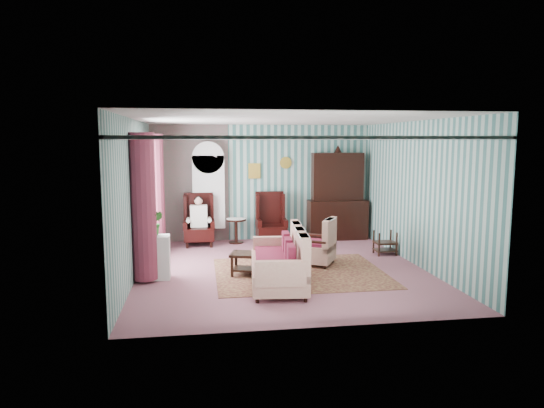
{
  "coord_description": "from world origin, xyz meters",
  "views": [
    {
      "loc": [
        -1.56,
        -9.12,
        2.52
      ],
      "look_at": [
        -0.1,
        0.6,
        1.22
      ],
      "focal_mm": 32.0,
      "sensor_mm": 36.0,
      "label": 1
    }
  ],
  "objects": [
    {
      "name": "rug",
      "position": [
        0.3,
        -0.3,
        0.01
      ],
      "size": [
        3.2,
        2.6,
        0.01
      ],
      "primitive_type": "cube",
      "color": "#55251C",
      "rests_on": "floor"
    },
    {
      "name": "sofa",
      "position": [
        -0.25,
        -1.03,
        0.56
      ],
      "size": [
        1.12,
        2.11,
        1.12
      ],
      "primitive_type": "cube",
      "rotation": [
        0.0,
        0.0,
        1.47
      ],
      "color": "beige",
      "rests_on": "floor"
    },
    {
      "name": "floral_armchair",
      "position": [
        0.73,
        0.26,
        0.47
      ],
      "size": [
        1.14,
        1.11,
        0.93
      ],
      "primitive_type": "cube",
      "rotation": [
        0.0,
        0.0,
        1.05
      ],
      "color": "#C2B096",
      "rests_on": "floor"
    },
    {
      "name": "wingback_right",
      "position": [
        0.15,
        2.45,
        0.62
      ],
      "size": [
        0.76,
        0.8,
        1.25
      ],
      "primitive_type": "cube",
      "color": "black",
      "rests_on": "floor"
    },
    {
      "name": "dresser_hutch",
      "position": [
        1.9,
        2.72,
        1.18
      ],
      "size": [
        1.5,
        0.56,
        2.36
      ],
      "primitive_type": "cube",
      "color": "black",
      "rests_on": "floor"
    },
    {
      "name": "coffee_table",
      "position": [
        -0.59,
        -0.33,
        0.21
      ],
      "size": [
        0.95,
        0.69,
        0.42
      ],
      "primitive_type": "cube",
      "rotation": [
        0.0,
        0.0,
        -0.27
      ],
      "color": "black",
      "rests_on": "floor"
    },
    {
      "name": "round_side_table",
      "position": [
        -0.7,
        2.6,
        0.3
      ],
      "size": [
        0.5,
        0.5,
        0.6
      ],
      "primitive_type": "cylinder",
      "color": "black",
      "rests_on": "floor"
    },
    {
      "name": "plant_stand",
      "position": [
        -2.4,
        -0.3,
        0.4
      ],
      "size": [
        0.55,
        0.35,
        0.8
      ],
      "primitive_type": "cube",
      "color": "silver",
      "rests_on": "floor"
    },
    {
      "name": "potted_plant_c",
      "position": [
        -2.44,
        -0.24,
        1.0
      ],
      "size": [
        0.25,
        0.25,
        0.41
      ],
      "primitive_type": "imported",
      "rotation": [
        0.0,
        0.0,
        -0.09
      ],
      "color": "#2A5A1C",
      "rests_on": "plant_stand"
    },
    {
      "name": "potted_plant_b",
      "position": [
        -2.36,
        -0.2,
        1.02
      ],
      "size": [
        0.24,
        0.2,
        0.44
      ],
      "primitive_type": "imported",
      "rotation": [
        0.0,
        0.0,
        -0.01
      ],
      "color": "#1A4B17",
      "rests_on": "plant_stand"
    },
    {
      "name": "floor",
      "position": [
        0.0,
        0.0,
        0.0
      ],
      "size": [
        6.0,
        6.0,
        0.0
      ],
      "primitive_type": "plane",
      "color": "#995964",
      "rests_on": "ground"
    },
    {
      "name": "room_shell",
      "position": [
        -0.62,
        0.18,
        2.01
      ],
      "size": [
        5.53,
        6.02,
        2.91
      ],
      "color": "#3B6B67",
      "rests_on": "ground"
    },
    {
      "name": "bookcase",
      "position": [
        -1.35,
        2.84,
        1.12
      ],
      "size": [
        0.8,
        0.28,
        2.24
      ],
      "primitive_type": "cube",
      "color": "silver",
      "rests_on": "floor"
    },
    {
      "name": "potted_plant_a",
      "position": [
        -2.47,
        -0.4,
        1.02
      ],
      "size": [
        0.42,
        0.37,
        0.43
      ],
      "primitive_type": "imported",
      "rotation": [
        0.0,
        0.0,
        -0.1
      ],
      "color": "#28581B",
      "rests_on": "plant_stand"
    },
    {
      "name": "nest_table",
      "position": [
        2.47,
        0.9,
        0.27
      ],
      "size": [
        0.45,
        0.38,
        0.54
      ],
      "primitive_type": "cube",
      "color": "black",
      "rests_on": "floor"
    },
    {
      "name": "wingback_left",
      "position": [
        -1.6,
        2.45,
        0.62
      ],
      "size": [
        0.76,
        0.8,
        1.25
      ],
      "primitive_type": "cube",
      "color": "black",
      "rests_on": "floor"
    },
    {
      "name": "seated_woman",
      "position": [
        -1.6,
        2.45,
        0.59
      ],
      "size": [
        0.44,
        0.4,
        1.18
      ],
      "primitive_type": null,
      "color": "silver",
      "rests_on": "floor"
    }
  ]
}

